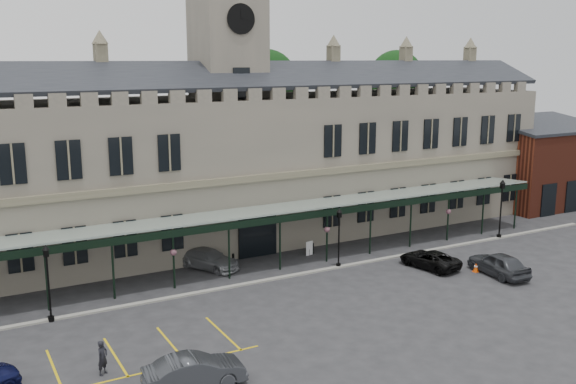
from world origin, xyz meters
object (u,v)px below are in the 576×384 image
traffic_cone (476,268)px  sign_board (309,248)px  station_building (230,165)px  car_left_b (195,372)px  person_a (103,358)px  car_van (430,259)px  car_right_a (499,264)px  lamp_post_left (48,276)px  car_taxi (208,259)px  lamp_post_right (501,204)px  clock_tower (228,83)px  lamp_post_mid (339,233)px

traffic_cone → sign_board: (-8.48, 9.22, 0.22)m
station_building → car_left_b: 25.32m
sign_board → person_a: person_a is taller
car_van → car_right_a: car_right_a is taller
lamp_post_left → traffic_cone: 28.90m
traffic_cone → car_taxi: size_ratio=0.13×
lamp_post_right → lamp_post_left: bearing=-179.8°
lamp_post_left → car_left_b: lamp_post_left is taller
clock_tower → lamp_post_mid: clock_tower is taller
station_building → lamp_post_mid: bearing=-68.7°
car_taxi → car_van: bearing=-56.9°
lamp_post_mid → person_a: (-18.99, -8.20, -1.78)m
car_taxi → car_right_a: size_ratio=1.01×
station_building → person_a: size_ratio=34.54×
car_taxi → clock_tower: bearing=24.8°
car_van → car_taxi: bearing=-38.9°
station_building → car_taxi: 9.37m
lamp_post_left → traffic_cone: size_ratio=6.99×
traffic_cone → sign_board: size_ratio=0.60×
lamp_post_left → car_left_b: 12.38m
lamp_post_mid → car_taxi: bearing=152.5°
lamp_post_mid → car_left_b: size_ratio=0.94×
traffic_cone → lamp_post_left: bearing=169.2°
lamp_post_right → car_van: (-10.48, -3.19, -2.39)m
car_right_a → person_a: bearing=7.1°
traffic_cone → car_right_a: size_ratio=0.14×
clock_tower → sign_board: 14.75m
lamp_post_mid → sign_board: size_ratio=4.00×
lamp_post_mid → car_right_a: bearing=-37.5°
lamp_post_mid → car_taxi: (-8.46, 4.40, -1.93)m
sign_board → clock_tower: bearing=108.0°
traffic_cone → clock_tower: bearing=127.1°
station_building → traffic_cone: 20.95m
clock_tower → car_right_a: (13.00, -17.30, -12.28)m
car_left_b → clock_tower: bearing=-23.2°
lamp_post_left → lamp_post_right: (36.47, 0.13, 0.28)m
person_a → lamp_post_mid: bearing=-14.9°
person_a → car_van: bearing=-27.0°
traffic_cone → car_right_a: 1.63m
lamp_post_left → lamp_post_mid: size_ratio=1.04×
clock_tower → person_a: (-14.97, -18.60, -12.24)m
car_taxi → traffic_cone: bearing=-59.8°
station_building → car_van: size_ratio=12.89×
car_left_b → car_van: (21.33, 8.24, -0.14)m
lamp_post_mid → car_left_b: 19.42m
lamp_post_left → traffic_cone: (28.28, -5.41, -2.43)m
traffic_cone → car_left_b: size_ratio=0.14×
car_left_b → person_a: person_a is taller
traffic_cone → car_van: bearing=134.3°
clock_tower → lamp_post_right: (20.31, -10.48, -10.07)m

